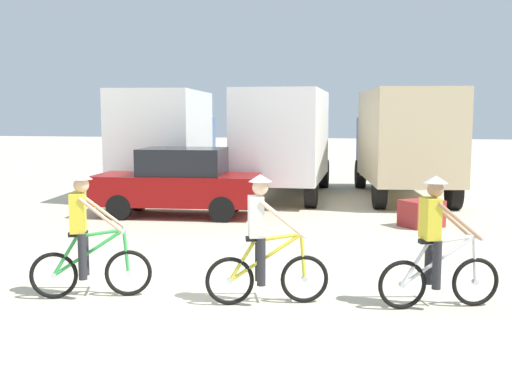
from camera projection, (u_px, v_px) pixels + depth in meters
ground_plane at (184, 305)px, 8.82m from camera, size 120.00×120.00×0.00m
box_truck_white_box at (168, 137)px, 20.85m from camera, size 3.04×6.95×3.35m
box_truck_avon_van at (286, 138)px, 20.06m from camera, size 2.40×6.75×3.35m
box_truck_tan_camper at (404, 138)px, 19.65m from camera, size 3.14×6.98×3.35m
sedan_parked at (179, 182)px, 16.35m from camera, size 4.29×1.99×1.76m
cyclist_orange_shirt at (86, 240)px, 9.07m from camera, size 1.66×0.70×1.82m
cyclist_cowboy_hat at (263, 244)px, 8.76m from camera, size 1.68×0.65×1.82m
cyclist_near_camera at (436, 247)px, 8.58m from camera, size 1.66×0.70×1.82m
supply_crate at (421, 213)px, 14.87m from camera, size 1.13×1.10×0.63m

